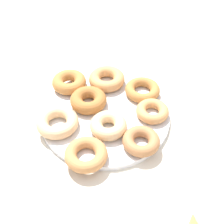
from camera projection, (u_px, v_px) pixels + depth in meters
ground_plane at (105, 117)px, 0.70m from camera, size 2.40×2.40×0.00m
donut_plate at (105, 115)px, 0.70m from camera, size 0.30×0.30×0.01m
donut_0 at (108, 125)px, 0.65m from camera, size 0.11×0.11×0.03m
donut_1 at (142, 90)px, 0.73m from camera, size 0.11×0.11×0.02m
donut_2 at (57, 122)px, 0.66m from camera, size 0.13×0.13×0.03m
donut_3 at (107, 79)px, 0.76m from camera, size 0.12×0.12×0.03m
donut_4 at (69, 82)px, 0.75m from camera, size 0.12×0.12×0.03m
donut_5 at (141, 141)px, 0.62m from camera, size 0.09×0.09×0.02m
donut_6 at (88, 100)px, 0.70m from camera, size 0.09×0.09×0.03m
donut_7 at (86, 154)px, 0.60m from camera, size 0.10×0.10×0.02m
donut_8 at (152, 111)px, 0.68m from camera, size 0.10×0.10×0.02m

